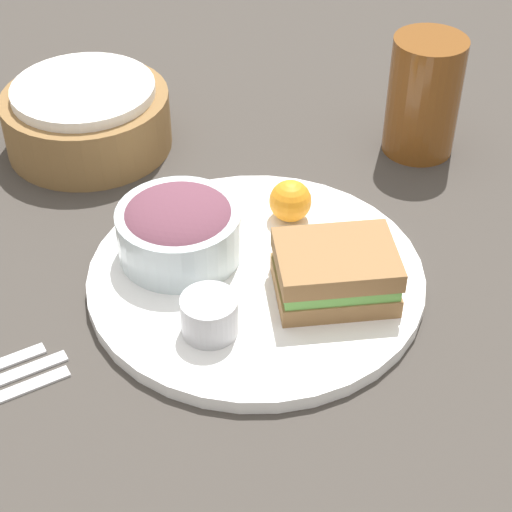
# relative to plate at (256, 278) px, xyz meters

# --- Properties ---
(ground_plane) EXTENTS (4.00, 4.00, 0.00)m
(ground_plane) POSITION_rel_plate_xyz_m (0.00, 0.00, -0.01)
(ground_plane) COLOR #3D3833
(plate) EXTENTS (0.32, 0.32, 0.01)m
(plate) POSITION_rel_plate_xyz_m (0.00, 0.00, 0.00)
(plate) COLOR white
(plate) RESTS_ON ground_plane
(sandwich) EXTENTS (0.11, 0.08, 0.05)m
(sandwich) POSITION_rel_plate_xyz_m (0.07, -0.04, 0.03)
(sandwich) COLOR olive
(sandwich) RESTS_ON plate
(salad_bowl) EXTENTS (0.12, 0.12, 0.06)m
(salad_bowl) POSITION_rel_plate_xyz_m (-0.07, 0.04, 0.04)
(salad_bowl) COLOR silver
(salad_bowl) RESTS_ON plate
(dressing_cup) EXTENTS (0.05, 0.05, 0.04)m
(dressing_cup) POSITION_rel_plate_xyz_m (-0.05, -0.07, 0.03)
(dressing_cup) COLOR #B7B7BC
(dressing_cup) RESTS_ON plate
(orange_wedge) EXTENTS (0.04, 0.04, 0.04)m
(orange_wedge) POSITION_rel_plate_xyz_m (0.04, 0.08, 0.03)
(orange_wedge) COLOR orange
(orange_wedge) RESTS_ON plate
(drink_glass) EXTENTS (0.08, 0.08, 0.14)m
(drink_glass) POSITION_rel_plate_xyz_m (0.21, 0.21, 0.06)
(drink_glass) COLOR brown
(drink_glass) RESTS_ON ground_plane
(bread_basket) EXTENTS (0.19, 0.19, 0.08)m
(bread_basket) POSITION_rel_plate_xyz_m (-0.16, 0.26, 0.03)
(bread_basket) COLOR olive
(bread_basket) RESTS_ON ground_plane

